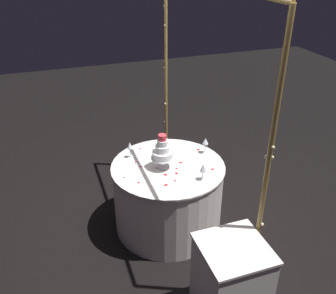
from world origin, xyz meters
TOP-DOWN VIEW (x-y plane):
  - ground_plane at (0.00, 0.00)m, footprint 12.00×12.00m
  - decorative_arch at (-0.00, 0.35)m, footprint 2.21×0.06m
  - main_table at (0.00, 0.00)m, footprint 1.11×1.11m
  - side_table at (1.20, 0.08)m, footprint 0.48×0.48m
  - tiered_cake at (0.01, -0.06)m, footprint 0.22×0.22m
  - wine_glass_0 at (0.32, 0.22)m, footprint 0.06×0.06m
  - wine_glass_1 at (-0.12, 0.44)m, footprint 0.06×0.06m
  - wine_glass_2 at (-0.28, -0.30)m, footprint 0.06×0.06m
  - cake_knife at (-0.03, -0.36)m, footprint 0.24×0.21m
  - rose_petal_0 at (0.20, 0.38)m, footprint 0.04×0.04m
  - rose_petal_1 at (-0.47, 0.08)m, footprint 0.03×0.03m
  - rose_petal_2 at (0.15, -0.08)m, footprint 0.05×0.05m
  - rose_petal_3 at (0.19, -0.34)m, footprint 0.03×0.03m
  - rose_petal_4 at (0.27, -0.03)m, footprint 0.03×0.03m
  - rose_petal_5 at (-0.06, -0.25)m, footprint 0.02×0.03m
  - rose_petal_6 at (-0.01, 0.13)m, footprint 0.03×0.04m
  - rose_petal_7 at (0.08, 0.06)m, footprint 0.03×0.03m
  - rose_petal_8 at (0.30, -0.12)m, footprint 0.04×0.05m
  - rose_petal_9 at (0.16, 0.03)m, footprint 0.04×0.03m
  - rose_petal_10 at (-0.15, -0.28)m, footprint 0.04×0.04m
  - rose_petal_11 at (-0.41, -0.17)m, footprint 0.03×0.03m
  - rose_petal_12 at (-0.19, 0.40)m, footprint 0.04×0.04m

SIDE VIEW (x-z plane):
  - ground_plane at x=0.00m, z-range 0.00..0.00m
  - main_table at x=0.00m, z-range 0.00..0.73m
  - side_table at x=1.20m, z-range 0.00..0.74m
  - rose_petal_0 at x=0.20m, z-range 0.73..0.73m
  - rose_petal_1 at x=-0.47m, z-range 0.73..0.73m
  - rose_petal_2 at x=0.15m, z-range 0.73..0.73m
  - rose_petal_3 at x=0.19m, z-range 0.73..0.73m
  - rose_petal_4 at x=0.27m, z-range 0.73..0.73m
  - rose_petal_5 at x=-0.06m, z-range 0.73..0.73m
  - rose_petal_6 at x=-0.01m, z-range 0.73..0.73m
  - rose_petal_7 at x=0.08m, z-range 0.73..0.73m
  - rose_petal_8 at x=0.30m, z-range 0.73..0.73m
  - rose_petal_9 at x=0.16m, z-range 0.73..0.73m
  - rose_petal_10 at x=-0.15m, z-range 0.73..0.73m
  - rose_petal_11 at x=-0.41m, z-range 0.73..0.73m
  - rose_petal_12 at x=-0.19m, z-range 0.73..0.73m
  - cake_knife at x=-0.03m, z-range 0.72..0.74m
  - wine_glass_0 at x=0.32m, z-range 0.76..0.92m
  - wine_glass_2 at x=-0.28m, z-range 0.77..0.93m
  - wine_glass_1 at x=-0.12m, z-range 0.77..0.93m
  - tiered_cake at x=0.01m, z-range 0.73..1.07m
  - decorative_arch at x=0.00m, z-range 0.36..2.71m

